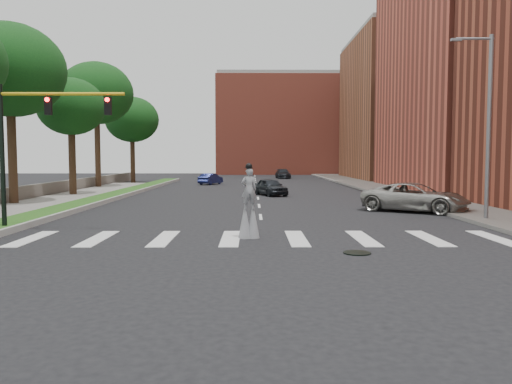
{
  "coord_description": "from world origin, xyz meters",
  "views": [
    {
      "loc": [
        -0.44,
        -18.15,
        3.15
      ],
      "look_at": [
        -0.29,
        2.65,
        1.7
      ],
      "focal_mm": 35.0,
      "sensor_mm": 36.0,
      "label": 1
    }
  ],
  "objects": [
    {
      "name": "car_near",
      "position": [
        1.06,
        22.9,
        0.71
      ],
      "size": [
        3.1,
        4.47,
        1.41
      ],
      "primitive_type": "imported",
      "rotation": [
        0.0,
        0.0,
        0.38
      ],
      "color": "black",
      "rests_on": "ground"
    },
    {
      "name": "tree_3",
      "position": [
        -14.95,
        22.17,
        7.14
      ],
      "size": [
        5.36,
        5.36,
        9.48
      ],
      "color": "#322014",
      "rests_on": "ground"
    },
    {
      "name": "suv_crossing",
      "position": [
        9.0,
        10.52,
        0.83
      ],
      "size": [
        6.54,
        5.64,
        1.67
      ],
      "primitive_type": "imported",
      "rotation": [
        0.0,
        0.0,
        0.98
      ],
      "color": "#A5A29B",
      "rests_on": "ground"
    },
    {
      "name": "manhole",
      "position": [
        3.0,
        -2.0,
        0.02
      ],
      "size": [
        0.9,
        0.9,
        0.04
      ],
      "primitive_type": "cylinder",
      "color": "black",
      "rests_on": "ground"
    },
    {
      "name": "streetlight",
      "position": [
        10.9,
        6.0,
        4.9
      ],
      "size": [
        2.05,
        0.2,
        9.0
      ],
      "color": "slate",
      "rests_on": "ground"
    },
    {
      "name": "car_far",
      "position": [
        4.13,
        56.1,
        0.7
      ],
      "size": [
        2.23,
        4.92,
        1.4
      ],
      "primitive_type": "imported",
      "rotation": [
        0.0,
        0.0,
        0.06
      ],
      "color": "black",
      "rests_on": "ground"
    },
    {
      "name": "tree_5",
      "position": [
        -15.07,
        43.01,
        7.69
      ],
      "size": [
        6.48,
        6.48,
        10.48
      ],
      "color": "#322014",
      "rests_on": "ground"
    },
    {
      "name": "sidewalk_right",
      "position": [
        12.5,
        25.0,
        0.09
      ],
      "size": [
        5.0,
        90.0,
        0.18
      ],
      "primitive_type": "cube",
      "color": "slate",
      "rests_on": "ground"
    },
    {
      "name": "traffic_signal",
      "position": [
        -9.78,
        3.0,
        4.15
      ],
      "size": [
        5.3,
        0.23,
        6.2
      ],
      "color": "black",
      "rests_on": "ground"
    },
    {
      "name": "tree_4",
      "position": [
        -16.13,
        32.65,
        9.55
      ],
      "size": [
        7.32,
        7.32,
        12.7
      ],
      "color": "#322014",
      "rests_on": "ground"
    },
    {
      "name": "car_mid",
      "position": [
        -5.27,
        39.6,
        0.64
      ],
      "size": [
        2.74,
        4.1,
        1.28
      ],
      "primitive_type": "imported",
      "rotation": [
        0.0,
        0.0,
        2.75
      ],
      "color": "#171D51",
      "rests_on": "ground"
    },
    {
      "name": "stone_wall",
      "position": [
        -17.0,
        22.0,
        0.55
      ],
      "size": [
        0.5,
        56.0,
        1.1
      ],
      "primitive_type": "cube",
      "color": "#5F5952",
      "rests_on": "ground"
    },
    {
      "name": "building_mid",
      "position": [
        22.0,
        30.0,
        12.0
      ],
      "size": [
        16.0,
        22.0,
        24.0
      ],
      "primitive_type": "cube",
      "color": "#C7533E",
      "rests_on": "ground"
    },
    {
      "name": "building_backdrop",
      "position": [
        6.0,
        78.0,
        9.0
      ],
      "size": [
        26.0,
        14.0,
        18.0
      ],
      "primitive_type": "cube",
      "color": "#C7533E",
      "rests_on": "ground"
    },
    {
      "name": "sidewalk_left",
      "position": [
        -14.5,
        10.0,
        0.09
      ],
      "size": [
        4.0,
        60.0,
        0.18
      ],
      "primitive_type": "cube",
      "color": "slate",
      "rests_on": "ground"
    },
    {
      "name": "grass_median",
      "position": [
        -11.5,
        20.0,
        0.12
      ],
      "size": [
        2.0,
        60.0,
        0.25
      ],
      "primitive_type": "cube",
      "color": "#204E16",
      "rests_on": "ground"
    },
    {
      "name": "median_curb",
      "position": [
        -10.45,
        20.0,
        0.14
      ],
      "size": [
        0.2,
        60.0,
        0.28
      ],
      "primitive_type": "cube",
      "color": "gray",
      "rests_on": "ground"
    },
    {
      "name": "building_far",
      "position": [
        22.0,
        54.0,
        10.0
      ],
      "size": [
        16.0,
        22.0,
        20.0
      ],
      "primitive_type": "cube",
      "color": "#AA5F3F",
      "rests_on": "ground"
    },
    {
      "name": "ground_plane",
      "position": [
        0.0,
        0.0,
        0.0
      ],
      "size": [
        160.0,
        160.0,
        0.0
      ],
      "primitive_type": "plane",
      "color": "black",
      "rests_on": "ground"
    },
    {
      "name": "stilt_performer",
      "position": [
        -0.57,
        1.15,
        1.13
      ],
      "size": [
        0.84,
        0.57,
        2.93
      ],
      "rotation": [
        0.0,
        0.0,
        3.3
      ],
      "color": "#322014",
      "rests_on": "ground"
    },
    {
      "name": "tree_2",
      "position": [
        -16.01,
        14.37,
        8.7
      ],
      "size": [
        7.05,
        7.05,
        11.74
      ],
      "color": "#322014",
      "rests_on": "ground"
    }
  ]
}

